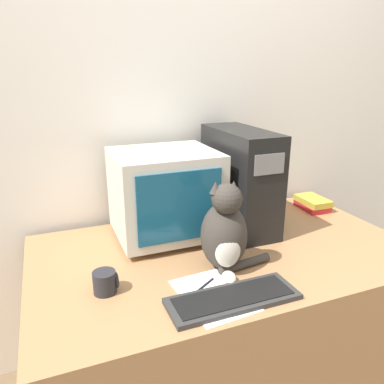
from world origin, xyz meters
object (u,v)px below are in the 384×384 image
at_px(crt_monitor, 165,194).
at_px(cat, 225,233).
at_px(keyboard, 233,298).
at_px(computer_tower, 240,179).
at_px(book_stack, 313,203).
at_px(pen, 202,288).
at_px(mug, 105,282).

height_order(crt_monitor, cat, crt_monitor).
bearing_deg(keyboard, crt_monitor, 94.97).
bearing_deg(keyboard, cat, 71.58).
xyz_separation_m(computer_tower, book_stack, (0.49, 0.05, -0.20)).
height_order(keyboard, pen, keyboard).
distance_m(keyboard, cat, 0.26).
height_order(crt_monitor, computer_tower, computer_tower).
relative_size(computer_tower, pen, 3.75).
distance_m(computer_tower, mug, 0.81).
bearing_deg(book_stack, computer_tower, -174.05).
bearing_deg(cat, pen, -127.87).
relative_size(keyboard, book_stack, 2.32).
relative_size(keyboard, cat, 1.24).
xyz_separation_m(crt_monitor, mug, (-0.34, -0.36, -0.17)).
bearing_deg(pen, computer_tower, 49.26).
distance_m(cat, mug, 0.47).
bearing_deg(mug, book_stack, 18.24).
distance_m(book_stack, pen, 1.01).
xyz_separation_m(book_stack, pen, (-0.88, -0.50, -0.03)).
bearing_deg(keyboard, book_stack, 36.75).
relative_size(cat, book_stack, 1.86).
relative_size(cat, mug, 4.16).
distance_m(pen, mug, 0.33).
xyz_separation_m(pen, mug, (-0.32, 0.11, 0.04)).
height_order(keyboard, mug, mug).
bearing_deg(mug, pen, -18.78).
height_order(crt_monitor, pen, crt_monitor).
bearing_deg(mug, cat, -0.36).
bearing_deg(crt_monitor, book_stack, 2.45).
distance_m(computer_tower, pen, 0.64).
relative_size(computer_tower, mug, 5.59).
bearing_deg(keyboard, computer_tower, 60.15).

